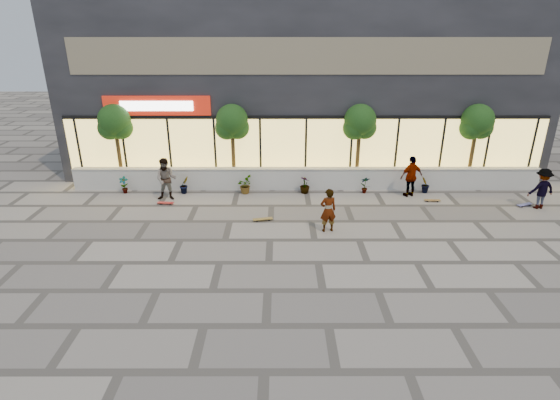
{
  "coord_description": "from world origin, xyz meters",
  "views": [
    {
      "loc": [
        -1.29,
        -12.6,
        7.3
      ],
      "look_at": [
        -1.26,
        2.33,
        1.3
      ],
      "focal_mm": 28.0,
      "sensor_mm": 36.0,
      "label": 1
    }
  ],
  "objects_px": {
    "skater_left": "(166,179)",
    "skater_right_near": "(411,176)",
    "skater_center": "(328,210)",
    "skateboard_right_near": "(432,200)",
    "skater_right_far": "(542,189)",
    "skateboard_right_far": "(525,205)",
    "tree_mideast": "(360,124)",
    "tree_east": "(477,124)",
    "tree_west": "(115,124)",
    "skateboard_center": "(263,219)",
    "skateboard_left": "(166,203)",
    "tree_midwest": "(232,124)"
  },
  "relations": [
    {
      "from": "tree_midwest",
      "to": "tree_mideast",
      "type": "xyz_separation_m",
      "value": [
        6.0,
        0.0,
        0.0
      ]
    },
    {
      "from": "tree_mideast",
      "to": "skater_center",
      "type": "height_order",
      "value": "tree_mideast"
    },
    {
      "from": "skater_center",
      "to": "skateboard_right_near",
      "type": "xyz_separation_m",
      "value": [
        4.97,
        2.95,
        -0.79
      ]
    },
    {
      "from": "tree_east",
      "to": "tree_mideast",
      "type": "bearing_deg",
      "value": 180.0
    },
    {
      "from": "tree_mideast",
      "to": "skateboard_left",
      "type": "xyz_separation_m",
      "value": [
        -8.77,
        -2.63,
        -2.91
      ]
    },
    {
      "from": "skateboard_center",
      "to": "skateboard_right_near",
      "type": "bearing_deg",
      "value": 3.24
    },
    {
      "from": "skater_left",
      "to": "skater_right_near",
      "type": "bearing_deg",
      "value": 1.22
    },
    {
      "from": "tree_west",
      "to": "tree_midwest",
      "type": "relative_size",
      "value": 1.0
    },
    {
      "from": "tree_east",
      "to": "skateboard_right_near",
      "type": "relative_size",
      "value": 5.53
    },
    {
      "from": "tree_midwest",
      "to": "skater_left",
      "type": "distance_m",
      "value": 4.01
    },
    {
      "from": "skater_right_near",
      "to": "skateboard_center",
      "type": "height_order",
      "value": "skater_right_near"
    },
    {
      "from": "skateboard_right_near",
      "to": "skateboard_right_far",
      "type": "xyz_separation_m",
      "value": [
        3.84,
        -0.53,
        0.01
      ]
    },
    {
      "from": "skater_left",
      "to": "skater_right_far",
      "type": "bearing_deg",
      "value": -4.49
    },
    {
      "from": "skateboard_right_near",
      "to": "skateboard_left",
      "type": "bearing_deg",
      "value": -176.17
    },
    {
      "from": "tree_west",
      "to": "tree_east",
      "type": "height_order",
      "value": "same"
    },
    {
      "from": "tree_west",
      "to": "skater_right_far",
      "type": "height_order",
      "value": "tree_west"
    },
    {
      "from": "tree_west",
      "to": "skater_center",
      "type": "distance_m",
      "value": 11.12
    },
    {
      "from": "skateboard_right_far",
      "to": "skater_center",
      "type": "bearing_deg",
      "value": 172.81
    },
    {
      "from": "skater_center",
      "to": "skateboard_right_far",
      "type": "bearing_deg",
      "value": -177.02
    },
    {
      "from": "tree_mideast",
      "to": "skateboard_center",
      "type": "xyz_separation_m",
      "value": [
        -4.45,
        -4.38,
        -2.91
      ]
    },
    {
      "from": "skater_right_near",
      "to": "tree_east",
      "type": "bearing_deg",
      "value": -172.41
    },
    {
      "from": "tree_mideast",
      "to": "skater_center",
      "type": "bearing_deg",
      "value": -110.27
    },
    {
      "from": "skater_center",
      "to": "skateboard_right_near",
      "type": "relative_size",
      "value": 2.41
    },
    {
      "from": "skateboard_left",
      "to": "skateboard_right_near",
      "type": "bearing_deg",
      "value": 5.87
    },
    {
      "from": "skater_right_far",
      "to": "skater_left",
      "type": "bearing_deg",
      "value": -12.68
    },
    {
      "from": "tree_east",
      "to": "skateboard_left",
      "type": "xyz_separation_m",
      "value": [
        -14.27,
        -2.63,
        -2.91
      ]
    },
    {
      "from": "tree_west",
      "to": "tree_mideast",
      "type": "distance_m",
      "value": 11.5
    },
    {
      "from": "tree_mideast",
      "to": "skater_left",
      "type": "height_order",
      "value": "tree_mideast"
    },
    {
      "from": "skater_center",
      "to": "skateboard_center",
      "type": "relative_size",
      "value": 2.08
    },
    {
      "from": "skater_center",
      "to": "skater_right_far",
      "type": "height_order",
      "value": "skater_right_far"
    },
    {
      "from": "skateboard_center",
      "to": "tree_east",
      "type": "bearing_deg",
      "value": 11.76
    },
    {
      "from": "skater_center",
      "to": "skateboard_right_near",
      "type": "distance_m",
      "value": 5.84
    },
    {
      "from": "skateboard_center",
      "to": "skateboard_left",
      "type": "bearing_deg",
      "value": 146.02
    },
    {
      "from": "skater_center",
      "to": "skater_right_far",
      "type": "xyz_separation_m",
      "value": [
        9.26,
        2.23,
        0.02
      ]
    },
    {
      "from": "tree_west",
      "to": "skater_right_near",
      "type": "relative_size",
      "value": 2.07
    },
    {
      "from": "skater_right_far",
      "to": "skateboard_center",
      "type": "distance_m",
      "value": 11.85
    },
    {
      "from": "tree_west",
      "to": "skateboard_right_near",
      "type": "relative_size",
      "value": 5.53
    },
    {
      "from": "tree_west",
      "to": "skateboard_center",
      "type": "distance_m",
      "value": 8.79
    },
    {
      "from": "tree_mideast",
      "to": "tree_east",
      "type": "distance_m",
      "value": 5.5
    },
    {
      "from": "skater_right_far",
      "to": "skateboard_right_far",
      "type": "bearing_deg",
      "value": -32.93
    },
    {
      "from": "skateboard_center",
      "to": "tree_west",
      "type": "bearing_deg",
      "value": 136.2
    },
    {
      "from": "skater_center",
      "to": "skateboard_left",
      "type": "distance_m",
      "value": 7.36
    },
    {
      "from": "tree_west",
      "to": "skateboard_left",
      "type": "height_order",
      "value": "tree_west"
    },
    {
      "from": "tree_west",
      "to": "tree_east",
      "type": "bearing_deg",
      "value": 0.0
    },
    {
      "from": "tree_midwest",
      "to": "skater_center",
      "type": "relative_size",
      "value": 2.29
    },
    {
      "from": "tree_midwest",
      "to": "skateboard_right_far",
      "type": "bearing_deg",
      "value": -12.58
    },
    {
      "from": "skater_left",
      "to": "skateboard_left",
      "type": "bearing_deg",
      "value": -88.68
    },
    {
      "from": "tree_east",
      "to": "skateboard_left",
      "type": "bearing_deg",
      "value": -169.56
    },
    {
      "from": "skateboard_center",
      "to": "tree_mideast",
      "type": "bearing_deg",
      "value": 32.54
    },
    {
      "from": "tree_east",
      "to": "skateboard_right_near",
      "type": "bearing_deg",
      "value": -136.64
    }
  ]
}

